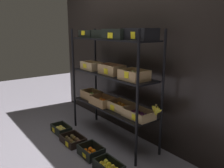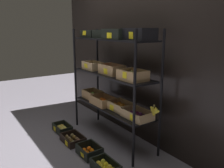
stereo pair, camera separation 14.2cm
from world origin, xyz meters
The scene contains 7 objects.
ground_plane centered at (0.00, 0.00, 0.00)m, with size 10.00×10.00×0.00m, color slate.
storefront_wall centered at (0.00, 0.41, 1.34)m, with size 3.84×0.12×2.67m, color black.
display_rack centered at (0.03, -0.01, 0.96)m, with size 1.59×0.44×1.56m.
crate_ground_apple_gold centered at (-0.62, -0.50, 0.05)m, with size 0.34×0.22×0.12m.
crate_ground_kiwi centered at (-0.22, -0.52, 0.04)m, with size 0.36×0.26×0.10m.
crate_ground_tangerine centered at (0.21, -0.50, 0.05)m, with size 0.31×0.25×0.13m.
crate_ground_lemon centered at (0.62, -0.52, 0.05)m, with size 0.35×0.21×0.12m.
Camera 2 is at (2.53, -1.76, 1.55)m, focal length 36.87 mm.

